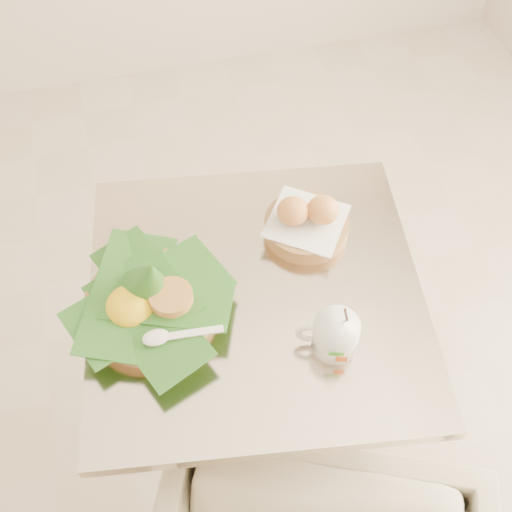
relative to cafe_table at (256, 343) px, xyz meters
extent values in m
plane|color=beige|center=(-0.15, 0.02, -0.53)|extent=(3.60, 3.60, 0.00)
cylinder|color=gray|center=(0.00, 0.00, -0.52)|extent=(0.44, 0.44, 0.03)
cylinder|color=gray|center=(0.00, 0.00, -0.16)|extent=(0.07, 0.07, 0.69)
cube|color=beige|center=(0.00, 0.00, 0.21)|extent=(0.80, 0.80, 0.03)
cylinder|color=#A87948|center=(-0.22, 0.01, 0.24)|extent=(0.26, 0.26, 0.04)
cone|color=#225117|center=(-0.21, 0.02, 0.32)|extent=(0.16, 0.16, 0.14)
ellipsoid|color=yellow|center=(-0.26, 0.00, 0.27)|extent=(0.10, 0.10, 0.06)
cylinder|color=#CC9347|center=(-0.18, -0.01, 0.28)|extent=(0.09, 0.09, 0.02)
cylinder|color=#A87948|center=(0.15, 0.13, 0.24)|extent=(0.19, 0.19, 0.04)
cube|color=white|center=(0.15, 0.13, 0.26)|extent=(0.22, 0.22, 0.01)
ellipsoid|color=#BF5F2C|center=(0.12, 0.14, 0.29)|extent=(0.07, 0.07, 0.06)
ellipsoid|color=#BF5F2C|center=(0.18, 0.12, 0.29)|extent=(0.07, 0.07, 0.06)
cylinder|color=white|center=(0.12, -0.16, 0.26)|extent=(0.09, 0.09, 0.08)
torus|color=white|center=(0.07, -0.15, 0.26)|extent=(0.06, 0.03, 0.06)
cylinder|color=#4D2B16|center=(0.12, -0.16, 0.29)|extent=(0.08, 0.08, 0.01)
cylinder|color=black|center=(0.13, -0.16, 0.32)|extent=(0.04, 0.03, 0.11)
cube|color=green|center=(0.10, -0.21, 0.27)|extent=(0.03, 0.01, 0.01)
cube|color=orange|center=(0.11, -0.21, 0.25)|extent=(0.02, 0.01, 0.02)
camera|label=1|loc=(-0.19, -0.73, 1.35)|focal=45.00mm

